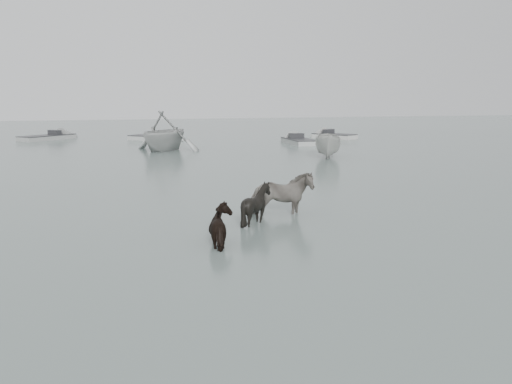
% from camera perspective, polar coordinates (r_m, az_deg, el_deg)
% --- Properties ---
extents(ground, '(140.00, 140.00, 0.00)m').
position_cam_1_polar(ground, '(14.97, 3.08, -4.85)').
color(ground, '#4B5957').
rests_on(ground, ground).
extents(pony_pinto, '(2.15, 1.31, 1.69)m').
position_cam_1_polar(pony_pinto, '(17.88, 2.51, 0.37)').
color(pony_pinto, black).
rests_on(pony_pinto, ground).
extents(pony_dark, '(1.50, 1.62, 1.33)m').
position_cam_1_polar(pony_dark, '(14.52, -3.12, -2.62)').
color(pony_dark, black).
rests_on(pony_dark, ground).
extents(pony_black, '(1.34, 1.21, 1.40)m').
position_cam_1_polar(pony_black, '(16.74, 0.02, -0.78)').
color(pony_black, black).
rests_on(pony_black, ground).
extents(rowboat_trail, '(6.74, 6.90, 2.76)m').
position_cam_1_polar(rowboat_trail, '(38.35, -9.11, 6.17)').
color(rowboat_trail, '#A6A9A6').
rests_on(rowboat_trail, ground).
extents(boat_small, '(2.96, 4.34, 1.57)m').
position_cam_1_polar(boat_small, '(34.12, 7.26, 4.76)').
color(boat_small, '#B2B2AD').
rests_on(boat_small, ground).
extents(skiff_port, '(1.68, 5.73, 0.75)m').
position_cam_1_polar(skiff_port, '(43.03, 4.36, 5.32)').
color(skiff_port, '#999B99').
rests_on(skiff_port, ground).
extents(skiff_mid, '(5.43, 5.01, 0.75)m').
position_cam_1_polar(skiff_mid, '(46.89, -10.13, 5.57)').
color(skiff_mid, '#9FA19E').
rests_on(skiff_mid, ground).
extents(skiff_star, '(4.16, 4.99, 0.75)m').
position_cam_1_polar(skiff_star, '(48.55, 7.85, 5.78)').
color(skiff_star, '#B5B5B0').
rests_on(skiff_star, ground).
extents(skiff_far, '(5.78, 5.79, 0.75)m').
position_cam_1_polar(skiff_far, '(49.66, -20.18, 5.36)').
color(skiff_far, gray).
rests_on(skiff_far, ground).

